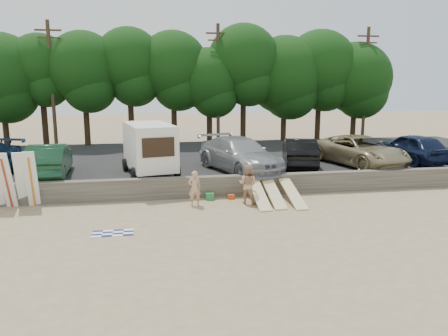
{
  "coord_description": "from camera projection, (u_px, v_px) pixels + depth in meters",
  "views": [
    {
      "loc": [
        -3.21,
        -17.27,
        5.43
      ],
      "look_at": [
        0.24,
        3.0,
        1.38
      ],
      "focal_mm": 35.0,
      "sensor_mm": 36.0,
      "label": 1
    }
  ],
  "objects": [
    {
      "name": "treeline",
      "position": [
        201.0,
        70.0,
        34.08
      ],
      "size": [
        33.62,
        6.46,
        9.24
      ],
      "color": "#382616",
      "rests_on": "parking_lot"
    },
    {
      "name": "parking_lot",
      "position": [
        201.0,
        162.0,
        28.37
      ],
      "size": [
        44.0,
        14.5,
        0.7
      ],
      "primitive_type": "cube",
      "color": "#282828",
      "rests_on": "ground"
    },
    {
      "name": "surfboard_low_2",
      "position": [
        292.0,
        193.0,
        20.08
      ],
      "size": [
        0.56,
        2.91,
        0.86
      ],
      "primitive_type": "cube",
      "rotation": [
        0.27,
        0.0,
        0.0
      ],
      "color": "beige",
      "rests_on": "ground"
    },
    {
      "name": "surfboard_upright_2",
      "position": [
        7.0,
        181.0,
        18.81
      ],
      "size": [
        0.6,
        0.8,
        2.53
      ],
      "primitive_type": "cube",
      "rotation": [
        0.26,
        0.0,
        -0.14
      ],
      "color": "white",
      "rests_on": "ground"
    },
    {
      "name": "box_trailer",
      "position": [
        149.0,
        146.0,
        22.57
      ],
      "size": [
        3.01,
        4.47,
        2.64
      ],
      "rotation": [
        0.0,
        0.0,
        0.2
      ],
      "color": "white",
      "rests_on": "parking_lot"
    },
    {
      "name": "ground",
      "position": [
        230.0,
        214.0,
        18.28
      ],
      "size": [
        120.0,
        120.0,
        0.0
      ],
      "primitive_type": "plane",
      "color": "tan",
      "rests_on": "ground"
    },
    {
      "name": "beach_towel",
      "position": [
        113.0,
        233.0,
        15.96
      ],
      "size": [
        1.52,
        1.52,
        0.0
      ],
      "primitive_type": "plane",
      "rotation": [
        0.0,
        0.0,
        -0.01
      ],
      "color": "white",
      "rests_on": "ground"
    },
    {
      "name": "beachgoer_a",
      "position": [
        194.0,
        188.0,
        19.41
      ],
      "size": [
        0.61,
        0.43,
        1.59
      ],
      "primitive_type": "imported",
      "rotation": [
        0.0,
        0.0,
        3.24
      ],
      "color": "tan",
      "rests_on": "ground"
    },
    {
      "name": "car_2",
      "position": [
        240.0,
        155.0,
        23.48
      ],
      "size": [
        4.42,
        6.7,
        1.8
      ],
      "primitive_type": "imported",
      "rotation": [
        0.0,
        0.0,
        0.33
      ],
      "color": "gray",
      "rests_on": "parking_lot"
    },
    {
      "name": "utility_poles",
      "position": [
        218.0,
        82.0,
        33.04
      ],
      "size": [
        25.8,
        0.26,
        9.0
      ],
      "color": "#473321",
      "rests_on": "parking_lot"
    },
    {
      "name": "gear_bag",
      "position": [
        231.0,
        197.0,
        20.66
      ],
      "size": [
        0.3,
        0.25,
        0.22
      ],
      "primitive_type": "cube",
      "rotation": [
        0.0,
        0.0,
        -0.01
      ],
      "color": "#CB4A17",
      "rests_on": "ground"
    },
    {
      "name": "surfboard_low_0",
      "position": [
        258.0,
        193.0,
        19.86
      ],
      "size": [
        0.56,
        2.88,
        0.99
      ],
      "primitive_type": "cube",
      "rotation": [
        0.31,
        0.0,
        0.0
      ],
      "color": "beige",
      "rests_on": "ground"
    },
    {
      "name": "car_5",
      "position": [
        412.0,
        148.0,
        26.04
      ],
      "size": [
        2.76,
        5.41,
        1.76
      ],
      "primitive_type": "imported",
      "rotation": [
        0.0,
        0.0,
        3.28
      ],
      "color": "black",
      "rests_on": "parking_lot"
    },
    {
      "name": "car_1",
      "position": [
        49.0,
        160.0,
        22.11
      ],
      "size": [
        2.16,
        5.26,
        1.69
      ],
      "primitive_type": "imported",
      "rotation": [
        0.0,
        0.0,
        3.21
      ],
      "color": "#153A22",
      "rests_on": "parking_lot"
    },
    {
      "name": "surfboard_low_1",
      "position": [
        273.0,
        191.0,
        20.1
      ],
      "size": [
        0.56,
        2.88,
        0.98
      ],
      "primitive_type": "cube",
      "rotation": [
        0.31,
        0.0,
        0.0
      ],
      "color": "beige",
      "rests_on": "ground"
    },
    {
      "name": "car_3",
      "position": [
        299.0,
        152.0,
        24.84
      ],
      "size": [
        2.87,
        5.18,
        1.62
      ],
      "primitive_type": "imported",
      "rotation": [
        0.0,
        0.0,
        2.89
      ],
      "color": "black",
      "rests_on": "parking_lot"
    },
    {
      "name": "surfboard_upright_3",
      "position": [
        22.0,
        180.0,
        19.04
      ],
      "size": [
        0.58,
        0.82,
        2.51
      ],
      "primitive_type": "cube",
      "rotation": [
        0.28,
        0.0,
        0.1
      ],
      "color": "white",
      "rests_on": "ground"
    },
    {
      "name": "seawall",
      "position": [
        219.0,
        186.0,
        21.08
      ],
      "size": [
        44.0,
        0.5,
        1.0
      ],
      "primitive_type": "cube",
      "color": "#6B6356",
      "rests_on": "ground"
    },
    {
      "name": "car_4",
      "position": [
        360.0,
        151.0,
        25.16
      ],
      "size": [
        4.26,
        6.66,
        1.71
      ],
      "primitive_type": "imported",
      "rotation": [
        0.0,
        0.0,
        0.25
      ],
      "color": "#8B7B58",
      "rests_on": "parking_lot"
    },
    {
      "name": "cooler",
      "position": [
        210.0,
        196.0,
        20.48
      ],
      "size": [
        0.39,
        0.31,
        0.32
      ],
      "primitive_type": "cube",
      "rotation": [
        0.0,
        0.0,
        -0.04
      ],
      "color": "#227D37",
      "rests_on": "ground"
    },
    {
      "name": "surfboard_upright_4",
      "position": [
        32.0,
        179.0,
        19.04
      ],
      "size": [
        0.54,
        0.7,
        2.54
      ],
      "primitive_type": "cube",
      "rotation": [
        0.24,
        0.0,
        0.06
      ],
      "color": "white",
      "rests_on": "ground"
    },
    {
      "name": "beachgoer_b",
      "position": [
        248.0,
        184.0,
        19.73
      ],
      "size": [
        1.11,
        1.05,
        1.8
      ],
      "primitive_type": "imported",
      "rotation": [
        0.0,
        0.0,
        2.56
      ],
      "color": "tan",
      "rests_on": "ground"
    }
  ]
}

